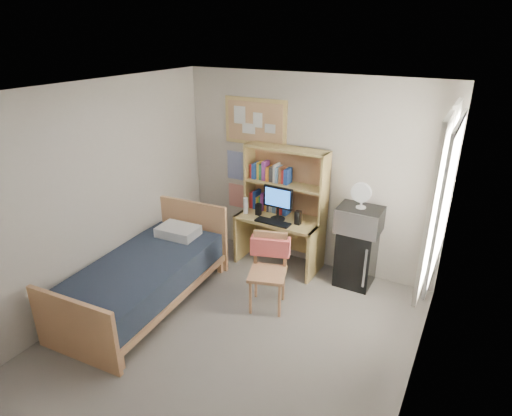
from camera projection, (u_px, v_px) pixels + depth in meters
The scene contains 26 objects.
floor at pixel (226, 346), 4.54m from camera, with size 3.60×4.20×0.02m, color gray.
ceiling at pixel (217, 94), 3.52m from camera, with size 3.60×4.20×0.02m, color white.
wall_back at pixel (307, 174), 5.73m from camera, with size 3.60×0.04×2.60m, color beige.
wall_front at pixel (13, 387), 2.33m from camera, with size 3.60×0.04×2.60m, color beige.
wall_left at pixel (88, 201), 4.82m from camera, with size 0.04×4.20×2.60m, color beige.
wall_right at pixel (422, 286), 3.23m from camera, with size 0.04×4.20×2.60m, color beige.
window_unit at pixel (442, 197), 4.11m from camera, with size 0.10×1.40×1.70m, color white.
curtain_left at pixel (432, 211), 3.80m from camera, with size 0.04×0.55×1.70m, color silver.
curtain_right at pixel (444, 185), 4.44m from camera, with size 0.04×0.55×1.70m, color silver.
bulletin_board at pixel (255, 122), 5.81m from camera, with size 0.94×0.03×0.64m, color tan.
poster_wave at pixel (236, 166), 6.22m from camera, with size 0.30×0.01×0.42m, color #263A98.
poster_japan at pixel (237, 196), 6.41m from camera, with size 0.28×0.01×0.36m, color red.
desk at pixel (279, 241), 5.95m from camera, with size 1.15×0.57×0.72m, color tan.
desk_chair at pixel (267, 273), 4.99m from camera, with size 0.46×0.46×0.92m, color tan.
mini_fridge at pixel (356, 257), 5.51m from camera, with size 0.45×0.45×0.76m, color black.
bed at pixel (144, 282), 5.12m from camera, with size 1.05×2.10×0.58m, color #1C2332.
hutch at pixel (286, 182), 5.75m from camera, with size 1.15×0.29×0.94m, color tan.
monitor at pixel (278, 204), 5.68m from camera, with size 0.42×0.03×0.44m, color black.
keyboard at pixel (273, 222), 5.65m from camera, with size 0.48×0.15×0.02m, color black.
speaker_left at pixel (258, 209), 5.87m from camera, with size 0.07×0.07×0.16m, color black.
speaker_right at pixel (298, 218), 5.59m from camera, with size 0.08×0.08×0.19m, color black.
water_bottle at pixel (246, 206), 5.91m from camera, with size 0.07×0.07×0.23m, color silver.
hoodie at pixel (270, 246), 5.07m from camera, with size 0.47×0.14×0.22m, color #E95D58.
microwave at pixel (360, 219), 5.28m from camera, with size 0.54×0.41×0.31m, color #B5B5BA.
desk_fan at pixel (362, 196), 5.16m from camera, with size 0.24×0.24×0.30m, color silver.
pillow at pixel (178, 231), 5.61m from camera, with size 0.52×0.36×0.12m, color silver.
Camera 1 is at (2.01, -3.01, 3.11)m, focal length 30.00 mm.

